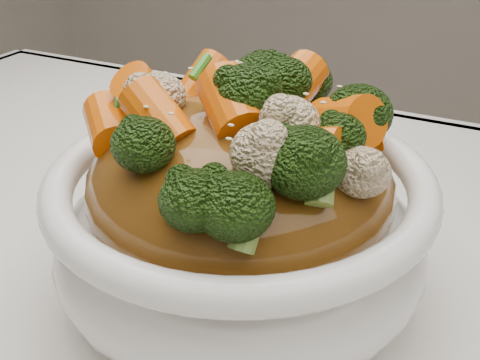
% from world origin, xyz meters
% --- Properties ---
extents(tablecloth, '(1.20, 0.80, 0.04)m').
position_xyz_m(tablecloth, '(0.00, 0.00, 0.73)').
color(tablecloth, silver).
rests_on(tablecloth, dining_table).
extents(bowl, '(0.32, 0.32, 0.09)m').
position_xyz_m(bowl, '(-0.03, 0.04, 0.80)').
color(bowl, white).
rests_on(bowl, tablecloth).
extents(sauce_base, '(0.25, 0.25, 0.11)m').
position_xyz_m(sauce_base, '(-0.03, 0.04, 0.83)').
color(sauce_base, '#5D360F').
rests_on(sauce_base, bowl).
extents(carrots, '(0.25, 0.25, 0.06)m').
position_xyz_m(carrots, '(-0.03, 0.04, 0.90)').
color(carrots, '#DA5B07').
rests_on(carrots, sauce_base).
extents(broccoli, '(0.25, 0.25, 0.05)m').
position_xyz_m(broccoli, '(-0.03, 0.04, 0.90)').
color(broccoli, black).
rests_on(broccoli, sauce_base).
extents(cauliflower, '(0.25, 0.25, 0.04)m').
position_xyz_m(cauliflower, '(-0.03, 0.04, 0.90)').
color(cauliflower, beige).
rests_on(cauliflower, sauce_base).
extents(scallions, '(0.19, 0.19, 0.02)m').
position_xyz_m(scallions, '(-0.03, 0.04, 0.90)').
color(scallions, '#37851E').
rests_on(scallions, sauce_base).
extents(sesame_seeds, '(0.23, 0.23, 0.01)m').
position_xyz_m(sesame_seeds, '(-0.03, 0.04, 0.90)').
color(sesame_seeds, beige).
rests_on(sesame_seeds, sauce_base).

